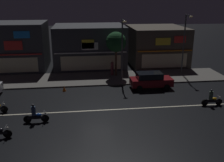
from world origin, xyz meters
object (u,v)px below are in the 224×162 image
object	(u,v)px
pedestrian_on_sidewalk	(112,68)
motorcycle_following	(35,115)
motorcycle_trailing_far	(212,99)
parked_car_near_kerb	(151,80)
streetlamp_east	(185,40)
traffic_cone	(64,89)
streetlamp_mid	(122,45)

from	to	relation	value
pedestrian_on_sidewalk	motorcycle_following	bearing A→B (deg)	19.13
motorcycle_following	motorcycle_trailing_far	bearing A→B (deg)	-171.66
pedestrian_on_sidewalk	motorcycle_following	world-z (taller)	pedestrian_on_sidewalk
parked_car_near_kerb	motorcycle_trailing_far	distance (m)	6.56
parked_car_near_kerb	streetlamp_east	bearing A→B (deg)	-140.82
motorcycle_following	traffic_cone	xyz separation A→B (m)	(1.77, 6.67, -0.36)
streetlamp_east	parked_car_near_kerb	world-z (taller)	streetlamp_east
parked_car_near_kerb	motorcycle_following	size ratio (longest dim) A/B	2.26
streetlamp_east	traffic_cone	bearing A→B (deg)	-163.96
pedestrian_on_sidewalk	traffic_cone	size ratio (longest dim) A/B	3.22
streetlamp_mid	motorcycle_trailing_far	size ratio (longest dim) A/B	3.53
streetlamp_east	traffic_cone	distance (m)	15.09
pedestrian_on_sidewalk	parked_car_near_kerb	xyz separation A→B (m)	(3.45, -4.78, -0.09)
streetlamp_mid	streetlamp_east	distance (m)	7.75
motorcycle_trailing_far	traffic_cone	size ratio (longest dim) A/B	3.45
traffic_cone	parked_car_near_kerb	bearing A→B (deg)	-0.70
streetlamp_east	pedestrian_on_sidewalk	world-z (taller)	streetlamp_east
parked_car_near_kerb	traffic_cone	bearing A→B (deg)	-0.70
motorcycle_following	parked_car_near_kerb	bearing A→B (deg)	-145.61
motorcycle_trailing_far	parked_car_near_kerb	bearing A→B (deg)	-53.33
streetlamp_mid	traffic_cone	xyz separation A→B (m)	(-6.34, -2.65, -3.85)
motorcycle_trailing_far	pedestrian_on_sidewalk	bearing A→B (deg)	-54.57
streetlamp_mid	parked_car_near_kerb	world-z (taller)	streetlamp_mid
motorcycle_following	streetlamp_mid	bearing A→B (deg)	-128.23
pedestrian_on_sidewalk	parked_car_near_kerb	world-z (taller)	pedestrian_on_sidewalk
traffic_cone	motorcycle_trailing_far	bearing A→B (deg)	-22.00
motorcycle_following	traffic_cone	world-z (taller)	motorcycle_following
motorcycle_trailing_far	streetlamp_east	bearing A→B (deg)	-97.82
parked_car_near_kerb	traffic_cone	size ratio (longest dim) A/B	7.82
streetlamp_east	streetlamp_mid	bearing A→B (deg)	-169.81
pedestrian_on_sidewalk	motorcycle_trailing_far	xyz separation A→B (m)	(7.52, -9.92, -0.33)
streetlamp_mid	streetlamp_east	xyz separation A→B (m)	(7.63, 1.37, 0.19)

